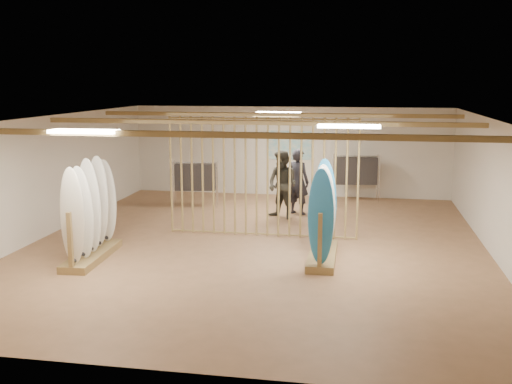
% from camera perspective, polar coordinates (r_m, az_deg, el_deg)
% --- Properties ---
extents(floor, '(12.00, 12.00, 0.00)m').
position_cam_1_polar(floor, '(13.39, 0.00, -5.05)').
color(floor, '#9F714D').
rests_on(floor, ground).
extents(ceiling, '(12.00, 12.00, 0.00)m').
position_cam_1_polar(ceiling, '(12.92, 0.00, 6.99)').
color(ceiling, gray).
rests_on(ceiling, ground).
extents(wall_back, '(12.00, 0.00, 12.00)m').
position_cam_1_polar(wall_back, '(18.96, 3.19, 3.88)').
color(wall_back, silver).
rests_on(wall_back, ground).
extents(wall_front, '(12.00, 0.00, 12.00)m').
position_cam_1_polar(wall_front, '(7.41, -8.23, -6.90)').
color(wall_front, silver).
rests_on(wall_front, ground).
extents(wall_left, '(0.00, 12.00, 12.00)m').
position_cam_1_polar(wall_left, '(14.79, -19.44, 1.39)').
color(wall_left, silver).
rests_on(wall_left, ground).
extents(wall_right, '(0.00, 12.00, 12.00)m').
position_cam_1_polar(wall_right, '(13.18, 21.94, 0.15)').
color(wall_right, silver).
rests_on(wall_right, ground).
extents(ceiling_slats, '(9.50, 6.12, 0.10)m').
position_cam_1_polar(ceiling_slats, '(12.93, 0.00, 6.64)').
color(ceiling_slats, olive).
rests_on(ceiling_slats, ground).
extents(light_panels, '(1.20, 0.35, 0.06)m').
position_cam_1_polar(light_panels, '(12.93, 0.00, 6.72)').
color(light_panels, white).
rests_on(light_panels, ground).
extents(bamboo_partition, '(4.45, 0.05, 2.78)m').
position_cam_1_polar(bamboo_partition, '(13.86, 0.58, 1.41)').
color(bamboo_partition, '#A78D51').
rests_on(bamboo_partition, ground).
extents(poster, '(1.40, 0.03, 0.90)m').
position_cam_1_polar(poster, '(18.92, 3.19, 4.47)').
color(poster, '#38A5C6').
rests_on(poster, ground).
extents(rack_left, '(0.68, 2.14, 2.01)m').
position_cam_1_polar(rack_left, '(12.63, -15.47, -3.20)').
color(rack_left, olive).
rests_on(rack_left, floor).
extents(rack_right, '(0.56, 2.08, 1.97)m').
position_cam_1_polar(rack_right, '(12.25, 6.39, -3.36)').
color(rack_right, olive).
rests_on(rack_right, floor).
extents(clothing_rack_a, '(1.24, 0.50, 1.34)m').
position_cam_1_polar(clothing_rack_a, '(17.30, -5.81, 1.42)').
color(clothing_rack_a, silver).
rests_on(clothing_rack_a, floor).
extents(clothing_rack_b, '(1.32, 0.50, 1.42)m').
position_cam_1_polar(clothing_rack_b, '(18.30, 9.53, 2.00)').
color(clothing_rack_b, silver).
rests_on(clothing_rack_b, floor).
extents(shopper_a, '(0.89, 0.78, 2.04)m').
position_cam_1_polar(shopper_a, '(16.29, 4.02, 1.42)').
color(shopper_a, '#242229').
rests_on(shopper_a, floor).
extents(shopper_b, '(1.24, 1.17, 2.05)m').
position_cam_1_polar(shopper_b, '(15.73, 2.55, 1.11)').
color(shopper_b, '#302D25').
rests_on(shopper_b, floor).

